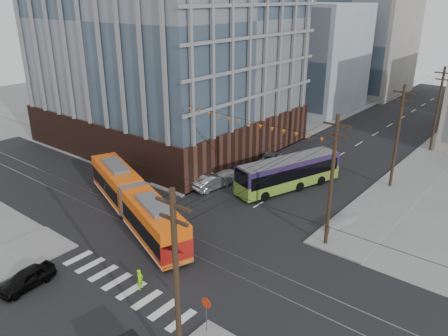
{
  "coord_description": "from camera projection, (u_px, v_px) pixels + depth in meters",
  "views": [
    {
      "loc": [
        21.57,
        -18.44,
        19.04
      ],
      "look_at": [
        -0.67,
        9.06,
        5.09
      ],
      "focal_mm": 35.0,
      "sensor_mm": 36.0,
      "label": 1
    }
  ],
  "objects": [
    {
      "name": "pedestrian",
      "position": [
        140.0,
        279.0,
        30.23
      ],
      "size": [
        0.54,
        0.65,
        1.53
      ],
      "primitive_type": "imported",
      "rotation": [
        0.0,
        0.0,
        1.95
      ],
      "color": "#8AE806",
      "rests_on": "ground"
    },
    {
      "name": "ground",
      "position": [
        156.0,
        267.0,
        32.94
      ],
      "size": [
        160.0,
        160.0,
        0.0
      ],
      "primitive_type": "plane",
      "color": "slate"
    },
    {
      "name": "bg_bldg_nw_far",
      "position": [
        366.0,
        43.0,
        89.53
      ],
      "size": [
        16.0,
        18.0,
        20.0
      ],
      "primitive_type": "cube",
      "color": "gray",
      "rests_on": "ground"
    },
    {
      "name": "parked_car_silver",
      "position": [
        212.0,
        182.0,
        46.13
      ],
      "size": [
        2.25,
        4.83,
        1.53
      ],
      "primitive_type": "imported",
      "rotation": [
        0.0,
        0.0,
        3.0
      ],
      "color": "#9FA2AA",
      "rests_on": "ground"
    },
    {
      "name": "bg_bldg_nw_near",
      "position": [
        305.0,
        57.0,
        77.19
      ],
      "size": [
        18.0,
        16.0,
        18.0
      ],
      "primitive_type": "cube",
      "color": "#8C99A5",
      "rests_on": "ground"
    },
    {
      "name": "streetcar",
      "position": [
        134.0,
        201.0,
        39.37
      ],
      "size": [
        18.51,
        9.13,
        3.62
      ],
      "primitive_type": null,
      "rotation": [
        0.0,
        0.0,
        -0.36
      ],
      "color": "#F8590C",
      "rests_on": "ground"
    },
    {
      "name": "parked_car_grey",
      "position": [
        271.0,
        158.0,
        53.28
      ],
      "size": [
        3.59,
        5.18,
        1.31
      ],
      "primitive_type": "imported",
      "rotation": [
        0.0,
        0.0,
        3.47
      ],
      "color": "slate",
      "rests_on": "ground"
    },
    {
      "name": "parked_car_white",
      "position": [
        231.0,
        176.0,
        47.86
      ],
      "size": [
        3.62,
        4.99,
        1.34
      ],
      "primitive_type": "imported",
      "rotation": [
        0.0,
        0.0,
        2.72
      ],
      "color": "silver",
      "rests_on": "ground"
    },
    {
      "name": "jersey_barrier",
      "position": [
        342.0,
        223.0,
        38.42
      ],
      "size": [
        1.81,
        4.04,
        0.79
      ],
      "primitive_type": "cube",
      "rotation": [
        0.0,
        0.0,
        -0.24
      ],
      "color": "gray",
      "rests_on": "ground"
    },
    {
      "name": "utility_pole_near",
      "position": [
        177.0,
        290.0,
        21.61
      ],
      "size": [
        0.3,
        0.3,
        11.0
      ],
      "primitive_type": "cylinder",
      "color": "black",
      "rests_on": "ground"
    },
    {
      "name": "black_sedan",
      "position": [
        27.0,
        278.0,
        30.46
      ],
      "size": [
        1.92,
        4.13,
        1.37
      ],
      "primitive_type": "imported",
      "rotation": [
        0.0,
        0.0,
        0.08
      ],
      "color": "black",
      "rests_on": "ground"
    },
    {
      "name": "office_building",
      "position": [
        164.0,
        35.0,
        57.2
      ],
      "size": [
        30.0,
        25.0,
        28.6
      ],
      "primitive_type": "cube",
      "color": "#381E16",
      "rests_on": "ground"
    },
    {
      "name": "stop_sign",
      "position": [
        206.0,
        317.0,
        26.11
      ],
      "size": [
        0.72,
        0.72,
        2.36
      ],
      "primitive_type": null,
      "rotation": [
        0.0,
        0.0,
        0.0
      ],
      "color": "red",
      "rests_on": "ground"
    },
    {
      "name": "city_bus",
      "position": [
        289.0,
        173.0,
        45.9
      ],
      "size": [
        6.41,
        12.31,
        3.43
      ],
      "primitive_type": null,
      "rotation": [
        0.0,
        0.0,
        -0.33
      ],
      "color": "#2B1B46",
      "rests_on": "ground"
    }
  ]
}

